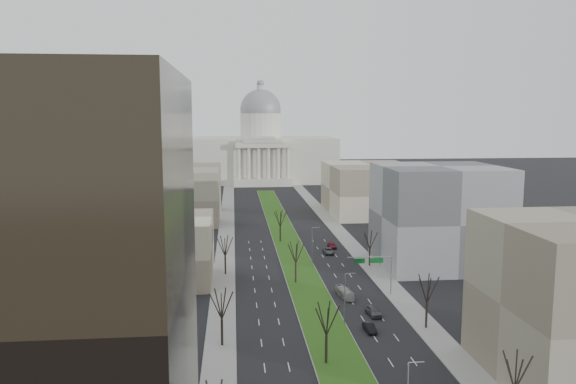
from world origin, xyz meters
TOP-DOWN VIEW (x-y plane):
  - ground at (0.00, 120.00)m, footprint 600.00×600.00m
  - median at (0.00, 118.99)m, footprint 8.00×222.03m
  - sidewalk_left at (-17.50, 95.00)m, footprint 5.00×330.00m
  - sidewalk_right at (17.50, 95.00)m, footprint 5.00×330.00m
  - capitol at (0.00, 269.59)m, footprint 80.00×46.00m
  - building_glass_tower at (-37.00, 18.00)m, footprint 34.00×30.00m
  - building_beige_left at (-33.00, 85.00)m, footprint 26.00×22.00m
  - building_grey_right at (34.00, 92.00)m, footprint 28.00×26.00m
  - building_far_left at (-35.00, 160.00)m, footprint 30.00×40.00m
  - building_far_right at (35.00, 165.00)m, footprint 30.00×40.00m
  - tree_left_mid at (-17.20, 48.00)m, footprint 5.40×5.40m
  - tree_left_far at (-17.20, 88.00)m, footprint 5.28×5.28m
  - tree_right_near at (17.20, 22.00)m, footprint 5.16×5.16m
  - tree_right_mid at (17.20, 52.00)m, footprint 5.52×5.52m
  - tree_right_far at (17.20, 92.00)m, footprint 5.04×5.04m
  - tree_median_a at (-2.00, 40.00)m, footprint 5.40×5.40m
  - tree_median_b at (-2.00, 80.00)m, footprint 5.40×5.40m
  - tree_median_c at (-2.00, 120.00)m, footprint 5.40×5.40m
  - streetlamp_median_b at (3.76, 55.00)m, footprint 1.90×0.20m
  - streetlamp_median_c at (3.76, 95.00)m, footprint 1.90×0.20m
  - mast_arm_signs at (13.49, 70.03)m, footprint 9.12×0.24m
  - car_grey_near at (9.81, 58.90)m, footprint 2.46×5.13m
  - car_black at (7.28, 51.49)m, footprint 1.70×4.33m
  - car_red at (11.41, 110.95)m, footprint 2.08×4.87m
  - car_grey_far at (9.44, 105.01)m, footprint 2.46×5.29m
  - box_van at (6.66, 69.36)m, footprint 2.68×7.06m

SIDE VIEW (x-z plane):
  - ground at x=0.00m, z-range 0.00..0.00m
  - sidewalk_left at x=-17.50m, z-range 0.00..0.15m
  - sidewalk_right at x=17.50m, z-range 0.00..0.15m
  - median at x=0.00m, z-range 0.00..0.20m
  - car_red at x=11.41m, z-range 0.00..1.40m
  - car_black at x=7.28m, z-range 0.00..1.40m
  - car_grey_far at x=9.44m, z-range 0.00..1.47m
  - car_grey_near at x=9.81m, z-range 0.00..1.69m
  - box_van at x=6.66m, z-range 0.00..1.92m
  - streetlamp_median_b at x=3.76m, z-range 0.23..9.39m
  - streetlamp_median_c at x=3.76m, z-range 0.23..9.39m
  - mast_arm_signs at x=13.49m, z-range 2.06..10.15m
  - tree_right_far at x=17.20m, z-range 1.99..11.07m
  - tree_right_near at x=17.20m, z-range 2.04..11.33m
  - tree_left_far at x=-17.20m, z-range 2.09..11.59m
  - tree_left_mid at x=-17.20m, z-range 2.14..11.86m
  - tree_median_a at x=-2.00m, z-range 2.14..11.86m
  - tree_median_b at x=-2.00m, z-range 2.14..11.86m
  - tree_median_c at x=-2.00m, z-range 2.14..11.86m
  - building_beige_left at x=-33.00m, z-range 0.00..14.00m
  - tree_right_mid at x=17.20m, z-range 2.19..12.12m
  - building_far_left at x=-35.00m, z-range 0.00..18.00m
  - building_far_right at x=35.00m, z-range 0.00..18.00m
  - building_grey_right at x=34.00m, z-range 0.00..24.00m
  - capitol at x=0.00m, z-range -11.19..43.81m
  - building_glass_tower at x=-37.00m, z-range 0.00..40.00m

